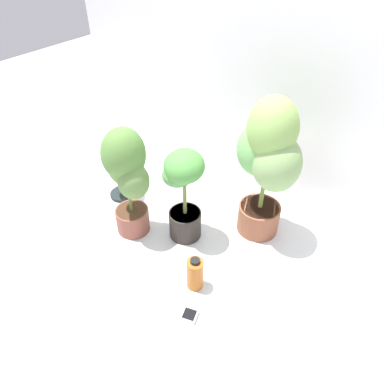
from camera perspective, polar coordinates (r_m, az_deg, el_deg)
ground_plane at (r=2.30m, az=-2.37°, el=-7.87°), size 8.00×8.00×0.00m
mylar_back_wall at (r=2.39m, az=10.90°, el=21.91°), size 3.20×0.01×2.00m
potted_plant_back_right at (r=2.08m, az=12.05°, el=5.16°), size 0.47×0.42×0.93m
potted_plant_front_left at (r=2.12m, az=-10.35°, el=2.79°), size 0.37×0.28×0.75m
potted_plant_center at (r=2.11m, az=-1.43°, el=0.51°), size 0.36×0.34×0.63m
hygrometer_box at (r=1.97m, az=-0.42°, el=-19.10°), size 0.10×0.10×0.03m
floor_fan at (r=2.55m, az=-11.61°, el=3.53°), size 0.25×0.25×0.36m
nutrient_bottle at (r=2.01m, az=0.48°, el=-12.87°), size 0.09×0.09×0.22m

